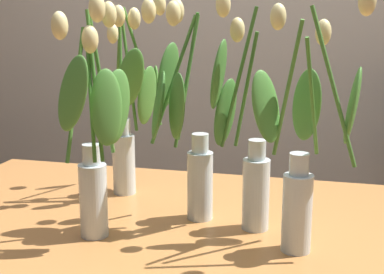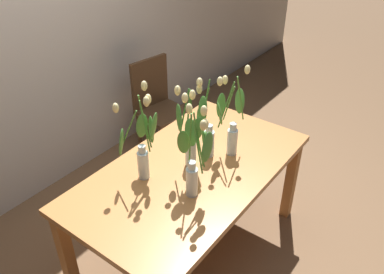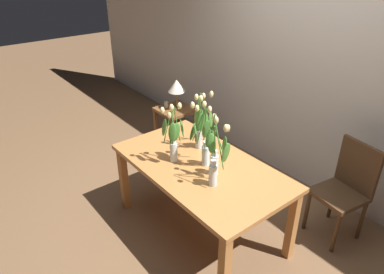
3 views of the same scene
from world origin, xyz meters
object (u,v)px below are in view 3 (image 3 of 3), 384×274
object	(u,v)px
tulip_vase_4	(202,142)
dining_chair	(346,186)
dining_table	(201,173)
table_lamp	(177,86)
tulip_vase_0	(216,161)
tulip_vase_1	(173,139)
tulip_vase_3	(213,153)
tulip_vase_2	(201,126)
side_table	(175,117)
pillar_candle	(166,104)

from	to	relation	value
tulip_vase_4	dining_chair	world-z (taller)	tulip_vase_4
dining_table	table_lamp	size ratio (longest dim) A/B	4.02
dining_chair	table_lamp	world-z (taller)	table_lamp
tulip_vase_4	table_lamp	bearing A→B (deg)	151.22
tulip_vase_0	tulip_vase_1	size ratio (longest dim) A/B	1.02
tulip_vase_3	dining_chair	distance (m)	1.29
tulip_vase_2	table_lamp	xyz separation A→B (m)	(-1.23, 0.62, -0.11)
tulip_vase_3	tulip_vase_0	bearing A→B (deg)	-31.64
tulip_vase_1	table_lamp	size ratio (longest dim) A/B	1.44
side_table	table_lamp	distance (m)	0.42
tulip_vase_1	tulip_vase_3	world-z (taller)	tulip_vase_3
tulip_vase_1	side_table	size ratio (longest dim) A/B	1.04
tulip_vase_3	side_table	xyz separation A→B (m)	(-1.63, 0.79, -0.50)
dining_table	table_lamp	distance (m)	1.68
tulip_vase_0	dining_chair	xyz separation A→B (m)	(0.54, 1.11, -0.43)
tulip_vase_3	side_table	distance (m)	1.88
dining_chair	pillar_candle	size ratio (longest dim) A/B	12.40
tulip_vase_2	pillar_candle	xyz separation A→B (m)	(-1.36, 0.54, -0.38)
dining_chair	side_table	bearing A→B (deg)	-174.46
dining_chair	tulip_vase_1	bearing A→B (deg)	-130.53
tulip_vase_1	dining_chair	size ratio (longest dim) A/B	0.61
dining_chair	side_table	xyz separation A→B (m)	(-2.30, -0.22, -0.09)
table_lamp	dining_table	bearing A→B (deg)	-29.09
tulip_vase_3	table_lamp	distance (m)	1.81
tulip_vase_1	tulip_vase_2	xyz separation A→B (m)	(-0.05, 0.35, -0.01)
side_table	tulip_vase_2	bearing A→B (deg)	-25.83
tulip_vase_4	table_lamp	xyz separation A→B (m)	(-1.46, 0.80, -0.10)
tulip_vase_0	tulip_vase_3	xyz separation A→B (m)	(-0.14, 0.09, -0.02)
pillar_candle	tulip_vase_0	bearing A→B (deg)	-23.58
tulip_vase_0	tulip_vase_2	size ratio (longest dim) A/B	1.00
tulip_vase_2	side_table	xyz separation A→B (m)	(-1.25, 0.60, -0.53)
dining_table	side_table	xyz separation A→B (m)	(-1.47, 0.79, -0.22)
table_lamp	pillar_candle	size ratio (longest dim) A/B	5.31
dining_chair	table_lamp	bearing A→B (deg)	-174.92
tulip_vase_2	dining_chair	world-z (taller)	tulip_vase_2
tulip_vase_4	tulip_vase_3	bearing A→B (deg)	-5.57
tulip_vase_1	tulip_vase_2	world-z (taller)	tulip_vase_2
dining_table	tulip_vase_0	world-z (taller)	tulip_vase_0
tulip_vase_3	pillar_candle	xyz separation A→B (m)	(-1.74, 0.73, -0.34)
tulip_vase_3	side_table	world-z (taller)	tulip_vase_3
tulip_vase_1	dining_chair	world-z (taller)	tulip_vase_1
dining_table	pillar_candle	size ratio (longest dim) A/B	21.33
tulip_vase_3	tulip_vase_4	bearing A→B (deg)	174.43
tulip_vase_0	dining_chair	bearing A→B (deg)	64.15
tulip_vase_4	side_table	world-z (taller)	tulip_vase_4
tulip_vase_2	side_table	distance (m)	1.49
side_table	pillar_candle	size ratio (longest dim) A/B	7.33
tulip_vase_3	tulip_vase_2	bearing A→B (deg)	153.27
side_table	table_lamp	world-z (taller)	table_lamp
dining_chair	tulip_vase_4	bearing A→B (deg)	-129.71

